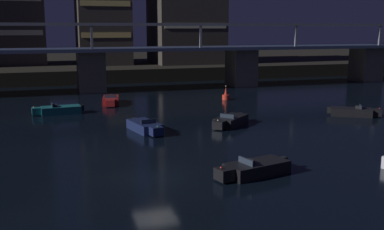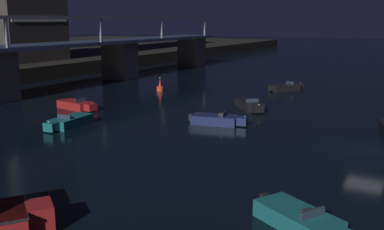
# 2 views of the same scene
# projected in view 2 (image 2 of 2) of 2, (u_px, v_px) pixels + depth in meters

# --- Properties ---
(ground_plane) EXTENTS (400.00, 400.00, 0.00)m
(ground_plane) POSITION_uv_depth(u_px,v_px,m) (367.00, 151.00, 30.89)
(ground_plane) COLOR black
(speedboat_near_center) EXTENTS (4.47, 4.29, 1.16)m
(speedboat_near_center) POSITION_uv_depth(u_px,v_px,m) (250.00, 105.00, 45.38)
(speedboat_near_center) COLOR black
(speedboat_near_center) RESTS_ON ground
(speedboat_near_right) EXTENTS (3.55, 4.89, 1.16)m
(speedboat_near_right) POSITION_uv_depth(u_px,v_px,m) (301.00, 220.00, 19.25)
(speedboat_near_right) COLOR #196066
(speedboat_near_right) RESTS_ON ground
(speedboat_mid_center) EXTENTS (2.39, 5.23, 1.16)m
(speedboat_mid_center) POSITION_uv_depth(u_px,v_px,m) (77.00, 105.00, 45.33)
(speedboat_mid_center) COLOR maroon
(speedboat_mid_center) RESTS_ON ground
(speedboat_mid_right) EXTENTS (2.58, 5.22, 1.16)m
(speedboat_mid_right) POSITION_uv_depth(u_px,v_px,m) (217.00, 120.00, 38.64)
(speedboat_mid_right) COLOR #19234C
(speedboat_mid_right) RESTS_ON ground
(speedboat_far_left) EXTENTS (5.23, 2.10, 1.16)m
(speedboat_far_left) POSITION_uv_depth(u_px,v_px,m) (69.00, 122.00, 37.91)
(speedboat_far_left) COLOR #196066
(speedboat_far_left) RESTS_ON ground
(speedboat_far_center) EXTENTS (4.84, 3.69, 1.16)m
(speedboat_far_center) POSITION_uv_depth(u_px,v_px,m) (286.00, 87.00, 57.22)
(speedboat_far_center) COLOR black
(speedboat_far_center) RESTS_ON ground
(channel_buoy) EXTENTS (0.90, 0.90, 1.76)m
(channel_buoy) POSITION_uv_depth(u_px,v_px,m) (160.00, 87.00, 56.82)
(channel_buoy) COLOR red
(channel_buoy) RESTS_ON ground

